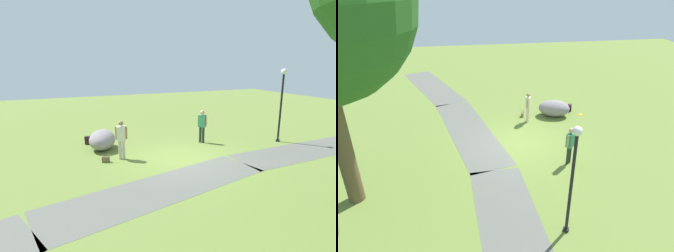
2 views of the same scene
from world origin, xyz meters
The scene contains 11 objects.
ground_plane centered at (0.00, 0.00, 0.00)m, with size 48.00×48.00×0.00m, color olive.
footpath_segment_near centered at (-6.00, 1.34, 0.00)m, with size 8.07×2.38×0.01m.
footpath_segment_mid centered at (1.90, 2.36, 0.00)m, with size 8.26×3.77×0.01m.
footpath_segment_far centered at (9.53, 4.68, 0.00)m, with size 8.21×4.86×0.01m.
lamp_post centered at (-5.73, -0.35, 2.30)m, with size 0.28×0.28×3.75m.
lawn_boulder centered at (2.97, -2.65, 0.47)m, with size 1.70×2.06×0.93m.
woman_with_handbag centered at (2.45, -0.96, 0.98)m, with size 0.49×0.35×1.69m.
man_near_boulder centered at (-1.96, -1.77, 0.99)m, with size 0.42×0.43×1.70m.
handbag_on_grass centered at (3.17, -0.83, 0.14)m, with size 0.34×0.34×0.31m.
backpack_by_boulder centered at (3.51, -3.81, 0.19)m, with size 0.33×0.32×0.40m.
frisbee_on_grass centered at (2.81, -4.26, 0.01)m, with size 0.23×0.23×0.02m.
Camera 2 is at (-12.58, 2.74, 7.37)m, focal length 32.46 mm.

